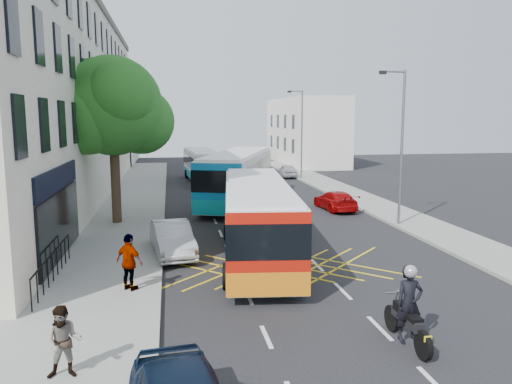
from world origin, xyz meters
name	(u,v)px	position (x,y,z in m)	size (l,w,h in m)	color
ground	(380,328)	(0.00, 0.00, 0.00)	(120.00, 120.00, 0.00)	black
pavement_left	(117,223)	(-8.50, 15.00, 0.07)	(5.00, 70.00, 0.15)	gray
pavement_right	(395,214)	(7.50, 15.00, 0.07)	(3.00, 70.00, 0.15)	gray
terrace_main	(45,102)	(-14.00, 24.49, 6.76)	(8.30, 45.00, 13.50)	beige
terrace_far	(103,123)	(-14.00, 55.00, 5.00)	(8.00, 20.00, 10.00)	silver
building_right	(305,131)	(11.00, 48.00, 4.00)	(6.00, 18.00, 8.00)	silver
street_tree	(112,107)	(-8.51, 14.97, 6.29)	(6.30, 5.70, 8.80)	#382619
lamp_near	(400,140)	(6.20, 12.00, 4.62)	(1.45, 0.15, 8.00)	slate
lamp_far	(301,130)	(6.20, 32.00, 4.62)	(1.45, 0.15, 8.00)	slate
railings	(53,265)	(-9.70, 5.30, 0.72)	(0.08, 5.60, 1.14)	black
bus_near	(257,219)	(-2.13, 7.44, 1.66)	(3.86, 11.43, 3.15)	silver
bus_mid	(238,177)	(-1.19, 20.34, 1.83)	(6.66, 12.59, 3.47)	silver
bus_far	(202,165)	(-2.80, 32.41, 1.48)	(2.99, 10.12, 2.81)	silver
motorbike	(408,308)	(0.27, -1.06, 1.00)	(0.71, 2.39, 2.12)	black
parked_car_silver	(172,239)	(-5.60, 8.46, 0.70)	(1.49, 4.27, 1.41)	#ADAFB5
red_hatchback	(335,200)	(4.54, 17.17, 0.60)	(1.68, 4.12, 1.20)	#A00607
distant_car_grey	(210,162)	(-1.18, 44.22, 0.73)	(2.42, 5.25, 1.46)	#3B3D43
distant_car_silver	(287,171)	(5.50, 34.18, 0.63)	(1.49, 3.70, 1.26)	#ABADB3
distant_car_dark	(239,161)	(2.50, 46.43, 0.59)	(1.26, 3.61, 1.19)	black
pedestrian_near	(64,342)	(-7.98, -1.53, 0.96)	(0.79, 0.61, 1.62)	gray
pedestrian_far	(129,262)	(-7.00, 3.93, 1.09)	(1.11, 0.46, 1.89)	gray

